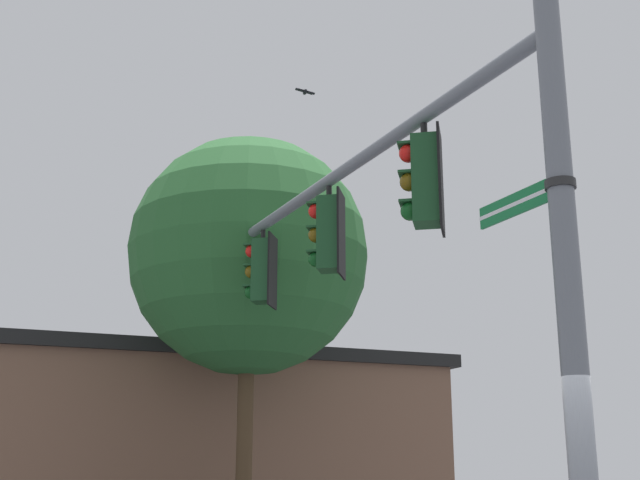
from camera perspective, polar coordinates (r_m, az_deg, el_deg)
name	(u,v)px	position (r m, az deg, el deg)	size (l,w,h in m)	color
signal_pole	(569,296)	(7.64, 16.39, -3.63)	(0.24, 0.24, 6.38)	slate
mast_arm	(345,170)	(11.66, 1.69, 4.73)	(0.17, 0.17, 8.34)	slate
traffic_light_nearest_pole	(424,180)	(9.77, 6.99, 3.99)	(0.54, 0.49, 1.31)	black
traffic_light_mid_inner	(328,234)	(11.84, 0.52, 0.41)	(0.54, 0.49, 1.31)	black
traffic_light_mid_outer	(261,271)	(14.05, -3.97, -2.08)	(0.54, 0.49, 1.31)	black
street_name_sign	(534,196)	(8.16, 14.19, 2.88)	(1.09, 0.87, 0.22)	#147238
bird_flying	(305,92)	(15.49, -1.01, 9.92)	(0.22, 0.35, 0.09)	black
storefront_building	(174,451)	(21.49, -9.76, -13.76)	(12.41, 13.87, 4.46)	brown
tree_by_storefront	(249,256)	(16.96, -4.80, -1.07)	(4.76, 4.76, 8.28)	#4C3823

